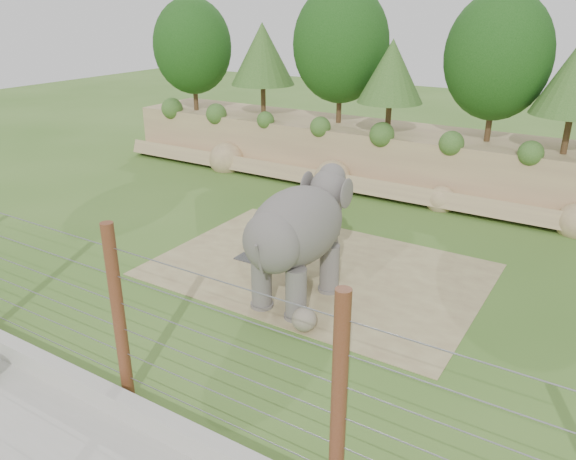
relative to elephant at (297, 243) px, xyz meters
The scene contains 8 objects.
ground 2.19m from the elephant, 129.68° to the right, with size 90.00×90.00×0.00m, color #406B23.
back_embankment 11.84m from the elephant, 91.39° to the left, with size 30.00×5.52×8.77m.
dirt_patch 2.62m from the elephant, 100.80° to the left, with size 10.00×7.00×0.02m, color #907953.
drain_grate 3.43m from the elephant, 151.18° to the left, with size 1.00×0.60×0.03m, color #262628.
elephant is the anchor object (origin of this frame).
stone_ball 2.19m from the elephant, 52.22° to the right, with size 0.64×0.64×0.64m, color gray.
retaining_wall 6.29m from the elephant, 98.20° to the right, with size 26.00×0.35×0.50m, color beige.
barrier_fence 5.63m from the elephant, 98.93° to the right, with size 20.26×0.26×4.00m.
Camera 1 is at (8.13, -11.05, 7.87)m, focal length 35.00 mm.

